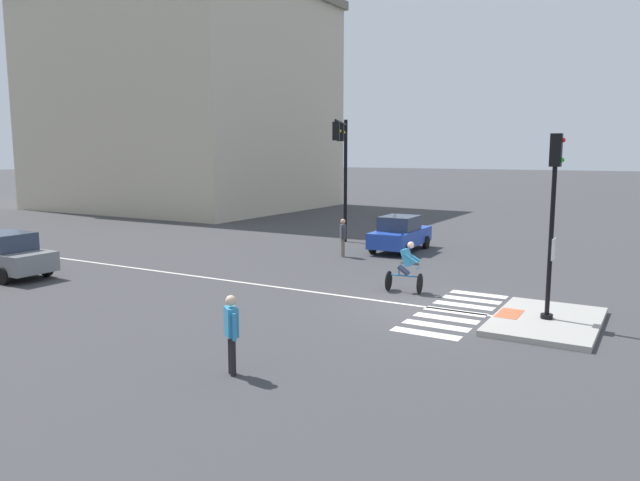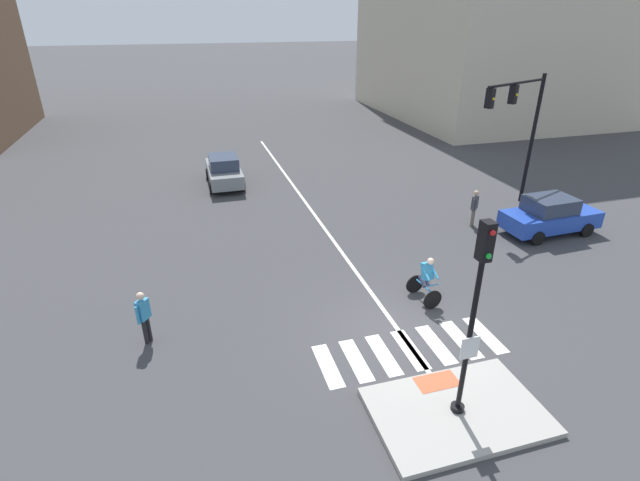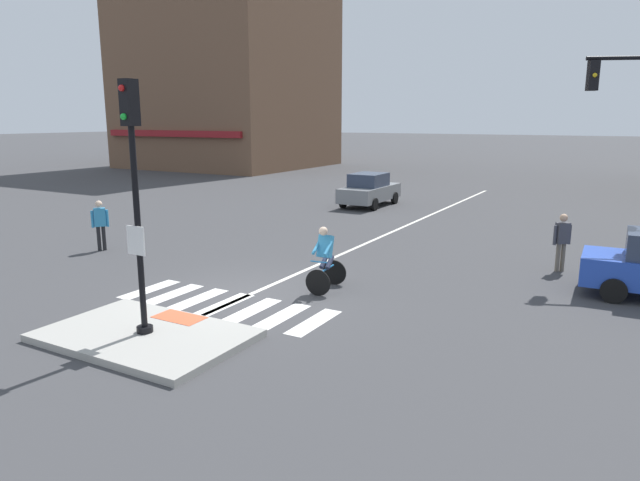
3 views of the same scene
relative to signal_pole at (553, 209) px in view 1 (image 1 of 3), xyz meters
The scene contains 19 objects.
ground_plane 4.58m from the signal_pole, 90.00° to the left, with size 300.00×300.00×0.00m, color #3D3D3F.
traffic_island 2.99m from the signal_pole, 90.00° to the left, with size 4.04×2.63×0.15m, color #A3A099.
tactile_pad_front 3.07m from the signal_pole, 90.00° to the left, with size 1.10×0.60×0.01m, color #DB5B38.
signal_pole is the anchor object (origin of this frame).
crosswalk_stripe_a 4.64m from the signal_pole, 134.46° to the left, with size 0.44×1.80×0.01m, color silver.
crosswalk_stripe_b 4.27m from the signal_pole, 123.20° to the left, with size 0.44×1.80×0.01m, color silver.
crosswalk_stripe_c 4.03m from the signal_pole, 108.12° to the left, with size 0.44×1.80×0.01m, color silver.
crosswalk_stripe_d 3.95m from the signal_pole, 90.00° to the left, with size 0.44×1.80×0.01m, color silver.
crosswalk_stripe_e 4.03m from the signal_pole, 71.88° to the left, with size 0.44×1.80×0.01m, color silver.
crosswalk_stripe_f 4.27m from the signal_pole, 56.80° to the left, with size 0.44×1.80×0.01m, color silver.
crosswalk_stripe_g 4.64m from the signal_pole, 45.54° to the left, with size 0.44×1.80×0.01m, color silver.
lane_centre_line 13.75m from the signal_pole, 89.73° to the left, with size 0.14×28.00×0.01m, color silver.
traffic_light_mast 14.53m from the signal_pole, 50.08° to the left, with size 4.05×1.80×6.14m.
building_corner_right 39.47m from the signal_pole, 56.23° to the left, with size 17.87×21.08×17.12m.
car_blue_cross_right 12.38m from the signal_pole, 41.18° to the left, with size 4.16×1.96×1.64m.
car_grey_westbound_distant 18.76m from the signal_pole, 100.91° to the left, with size 1.85×4.10×1.64m.
cyclist 5.35m from the signal_pole, 71.66° to the left, with size 0.76×1.15×1.68m.
pedestrian_at_curb_left 8.91m from the signal_pole, 145.31° to the left, with size 0.39×0.46×1.67m.
pedestrian_waiting_far_side 11.74m from the signal_pole, 55.94° to the left, with size 0.43×0.40×1.67m.
Camera 1 is at (-16.43, -5.95, 4.51)m, focal length 33.75 mm.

